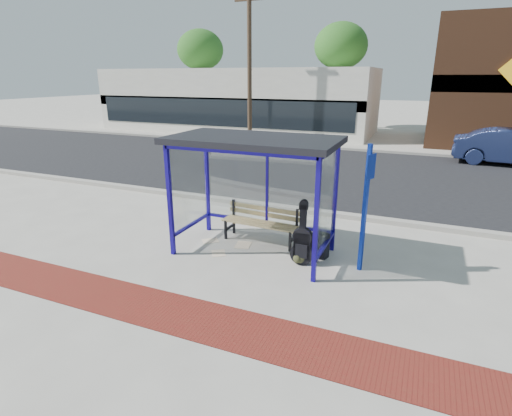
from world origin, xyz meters
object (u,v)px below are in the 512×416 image
at_px(guitar_bag, 302,243).
at_px(backpack, 300,256).
at_px(bench, 262,221).
at_px(suitcase, 320,245).

relative_size(guitar_bag, backpack, 3.55).
xyz_separation_m(bench, guitar_bag, (1.17, -0.77, -0.02)).
distance_m(bench, suitcase, 1.47).
relative_size(bench, backpack, 5.07).
relative_size(guitar_bag, suitcase, 2.20).
bearing_deg(suitcase, backpack, -107.98).
bearing_deg(guitar_bag, backpack, 159.85).
height_order(bench, guitar_bag, guitar_bag).
bearing_deg(guitar_bag, bench, 142.63).
height_order(suitcase, backpack, suitcase).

